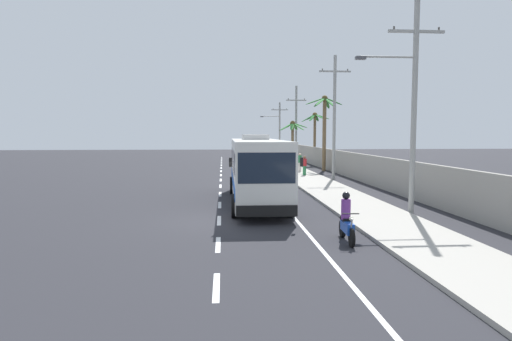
% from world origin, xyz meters
% --- Properties ---
extents(ground_plane, '(160.00, 160.00, 0.00)m').
position_xyz_m(ground_plane, '(0.00, 0.00, 0.00)').
color(ground_plane, '#28282D').
extents(sidewalk_kerb, '(3.20, 90.00, 0.14)m').
position_xyz_m(sidewalk_kerb, '(6.80, 10.00, 0.07)').
color(sidewalk_kerb, '#A8A399').
rests_on(sidewalk_kerb, ground).
extents(lane_markings, '(3.39, 71.00, 0.01)m').
position_xyz_m(lane_markings, '(2.04, 14.51, 0.00)').
color(lane_markings, white).
rests_on(lane_markings, ground).
extents(boundary_wall, '(0.24, 60.00, 2.09)m').
position_xyz_m(boundary_wall, '(10.60, 14.00, 1.05)').
color(boundary_wall, '#9E998E').
rests_on(boundary_wall, ground).
extents(coach_bus_foreground, '(2.95, 11.45, 3.57)m').
position_xyz_m(coach_bus_foreground, '(1.93, 4.35, 1.86)').
color(coach_bus_foreground, silver).
rests_on(coach_bus_foreground, ground).
extents(motorcycle_beside_bus, '(0.56, 1.96, 1.55)m').
position_xyz_m(motorcycle_beside_bus, '(4.44, 13.45, 0.64)').
color(motorcycle_beside_bus, black).
rests_on(motorcycle_beside_bus, ground).
extents(motorcycle_trailing, '(0.56, 1.96, 1.67)m').
position_xyz_m(motorcycle_trailing, '(4.31, -4.04, 0.67)').
color(motorcycle_trailing, black).
rests_on(motorcycle_trailing, ground).
extents(pedestrian_near_kerb, '(0.36, 0.36, 1.61)m').
position_xyz_m(pedestrian_near_kerb, '(6.98, 17.73, 0.98)').
color(pedestrian_near_kerb, '#2D7A47').
rests_on(pedestrian_near_kerb, sidewalk_kerb).
extents(pedestrian_midwalk, '(0.36, 0.36, 1.68)m').
position_xyz_m(pedestrian_midwalk, '(7.20, 21.18, 1.02)').
color(pedestrian_midwalk, beige).
rests_on(pedestrian_midwalk, sidewalk_kerb).
extents(utility_pole_nearest, '(3.94, 0.24, 9.42)m').
position_xyz_m(utility_pole_nearest, '(8.52, 0.63, 5.04)').
color(utility_pole_nearest, '#9E9E99').
rests_on(utility_pole_nearest, ground).
extents(utility_pole_mid, '(2.47, 0.24, 9.62)m').
position_xyz_m(utility_pole_mid, '(8.85, 15.39, 5.04)').
color(utility_pole_mid, '#9E9E99').
rests_on(utility_pole_mid, ground).
extents(utility_pole_far, '(2.25, 0.24, 8.87)m').
position_xyz_m(utility_pole_far, '(8.35, 30.14, 4.61)').
color(utility_pole_far, '#9E9E99').
rests_on(utility_pole_far, ground).
extents(utility_pole_distant, '(4.03, 0.24, 8.09)m').
position_xyz_m(utility_pole_distant, '(8.31, 44.90, 4.38)').
color(utility_pole_distant, '#9E9E99').
rests_on(utility_pole_distant, ground).
extents(palm_nearest, '(3.72, 3.39, 7.25)m').
position_xyz_m(palm_nearest, '(9.90, 23.21, 4.88)').
color(palm_nearest, brown).
rests_on(palm_nearest, ground).
extents(palm_second, '(3.09, 3.08, 4.97)m').
position_xyz_m(palm_second, '(7.60, 28.00, 3.66)').
color(palm_second, brown).
rests_on(palm_second, ground).
extents(palm_third, '(3.33, 3.33, 6.04)m').
position_xyz_m(palm_third, '(10.81, 31.81, 4.32)').
color(palm_third, brown).
rests_on(palm_third, ground).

